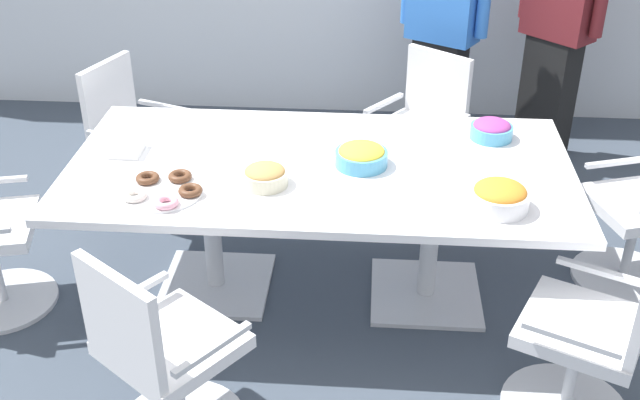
{
  "coord_description": "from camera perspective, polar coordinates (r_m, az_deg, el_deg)",
  "views": [
    {
      "loc": [
        0.24,
        -3.27,
        2.47
      ],
      "look_at": [
        0.0,
        0.0,
        0.55
      ],
      "focal_mm": 43.62,
      "sensor_mm": 36.0,
      "label": 1
    }
  ],
  "objects": [
    {
      "name": "ground_plane",
      "position": [
        4.11,
        0.0,
        -6.69
      ],
      "size": [
        10.0,
        10.0,
        0.01
      ],
      "primitive_type": "cube",
      "color": "#3D4754"
    },
    {
      "name": "conference_table",
      "position": [
        3.77,
        0.0,
        0.99
      ],
      "size": [
        2.4,
        1.2,
        0.75
      ],
      "color": "white",
      "rests_on": "ground"
    },
    {
      "name": "office_chair_0",
      "position": [
        3.35,
        19.41,
        -9.8
      ],
      "size": [
        0.72,
        0.72,
        0.91
      ],
      "rotation": [
        0.0,
        0.0,
        1.12
      ],
      "color": "silver",
      "rests_on": "ground"
    },
    {
      "name": "office_chair_2",
      "position": [
        4.79,
        7.33,
        4.56
      ],
      "size": [
        0.76,
        0.76,
        0.91
      ],
      "rotation": [
        0.0,
        0.0,
        -3.79
      ],
      "color": "silver",
      "rests_on": "ground"
    },
    {
      "name": "office_chair_3",
      "position": [
        4.77,
        -13.34,
        3.84
      ],
      "size": [
        0.7,
        0.7,
        0.91
      ],
      "rotation": [
        0.0,
        0.0,
        -1.93
      ],
      "color": "silver",
      "rests_on": "ground"
    },
    {
      "name": "office_chair_5",
      "position": [
        3.14,
        -11.45,
        -11.58
      ],
      "size": [
        0.76,
        0.76,
        0.91
      ],
      "rotation": [
        0.0,
        0.0,
        -0.65
      ],
      "color": "silver",
      "rests_on": "ground"
    },
    {
      "name": "person_standing_0",
      "position": [
        5.16,
        8.98,
        12.39
      ],
      "size": [
        0.57,
        0.41,
        1.75
      ],
      "rotation": [
        0.0,
        0.0,
        -3.67
      ],
      "color": "black",
      "rests_on": "ground"
    },
    {
      "name": "person_standing_1",
      "position": [
        5.27,
        17.1,
        12.28
      ],
      "size": [
        0.49,
        0.49,
        1.81
      ],
      "rotation": [
        0.0,
        0.0,
        -3.93
      ],
      "color": "black",
      "rests_on": "ground"
    },
    {
      "name": "snack_bowl_candy_mix",
      "position": [
        4.03,
        12.48,
        5.08
      ],
      "size": [
        0.21,
        0.21,
        0.1
      ],
      "color": "#4C9EC6",
      "rests_on": "conference_table"
    },
    {
      "name": "snack_bowl_chips_yellow",
      "position": [
        3.67,
        3.06,
        3.26
      ],
      "size": [
        0.25,
        0.25,
        0.11
      ],
      "color": "#4C9EC6",
      "rests_on": "conference_table"
    },
    {
      "name": "snack_bowl_chips_orange",
      "position": [
        3.41,
        13.04,
        0.28
      ],
      "size": [
        0.26,
        0.26,
        0.12
      ],
      "color": "white",
      "rests_on": "conference_table"
    },
    {
      "name": "snack_bowl_cookies",
      "position": [
        3.51,
        -4.06,
        1.82
      ],
      "size": [
        0.21,
        0.21,
        0.1
      ],
      "color": "beige",
      "rests_on": "conference_table"
    },
    {
      "name": "donut_platter",
      "position": [
        3.52,
        -11.41,
        0.71
      ],
      "size": [
        0.36,
        0.35,
        0.04
      ],
      "color": "white",
      "rests_on": "conference_table"
    },
    {
      "name": "napkin_pile",
      "position": [
        3.91,
        -14.05,
        3.73
      ],
      "size": [
        0.16,
        0.16,
        0.05
      ],
      "primitive_type": "cube",
      "color": "white",
      "rests_on": "conference_table"
    }
  ]
}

